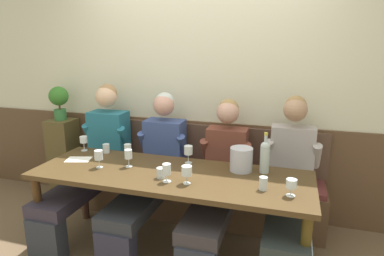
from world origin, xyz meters
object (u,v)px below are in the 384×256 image
Objects in this scene: water_tumbler_right at (106,148)px; potted_plant at (59,99)px; wine_glass_center_front at (99,156)px; wine_glass_left_end at (167,170)px; wall_bench at (194,191)px; wine_glass_center_rear at (128,155)px; ice_bucket at (241,159)px; wine_glass_mid_right at (188,151)px; person_left_seat at (290,183)px; person_center_right_seat at (94,156)px; wine_glass_right_end at (291,184)px; person_right_seat at (219,177)px; wine_glass_mid_left at (187,172)px; water_tumbler_center at (161,173)px; wine_glass_by_bottle at (128,148)px; water_tumbler_left at (263,183)px; person_center_left_seat at (153,167)px; wine_bottle_green_tall at (265,156)px; dining_table at (170,182)px; wine_glass_near_bucket at (84,140)px.

potted_plant reaches higher than water_tumbler_right.
wine_glass_center_front is 1.06× the size of wine_glass_left_end.
wine_glass_center_rear is (-0.38, -0.66, 0.56)m from wall_bench.
ice_bucket reaches higher than wine_glass_mid_right.
person_center_right_seat is at bearing 178.75° from person_left_seat.
wine_glass_right_end is 0.79× the size of wine_glass_mid_right.
person_right_seat is at bearing 179.90° from person_left_seat.
wine_glass_mid_left is at bearing -76.98° from wall_bench.
person_center_right_seat reaches higher than water_tumbler_center.
person_center_right_seat reaches higher than wine_glass_center_front.
wine_glass_by_bottle reaches higher than water_tumbler_center.
wine_glass_right_end is 1.26× the size of water_tumbler_left.
person_center_left_seat is at bearing 76.81° from wine_glass_center_rear.
dining_table is at bearing -162.45° from wine_bottle_green_tall.
wine_bottle_green_tall is at bearing 24.91° from water_tumbler_center.
person_center_left_seat is 8.56× the size of wine_glass_center_rear.
person_left_seat is 15.42× the size of water_tumbler_right.
person_center_right_seat reaches higher than wine_glass_right_end.
wine_glass_center_rear is 0.40× the size of potted_plant.
ice_bucket is (1.48, -0.15, 0.17)m from person_center_right_seat.
water_tumbler_right is (-1.69, 0.45, -0.04)m from wine_glass_right_end.
person_center_left_seat is (0.64, -0.02, -0.04)m from person_center_right_seat.
wine_glass_mid_left is at bearing -179.14° from wine_glass_right_end.
wine_glass_center_rear is at bearing -168.37° from ice_bucket.
wine_glass_mid_right reaches higher than wine_glass_near_bucket.
wine_glass_near_bucket is (-1.93, -0.04, 0.21)m from person_left_seat.
wine_glass_mid_left is at bearing 4.16° from wine_glass_left_end.
wine_glass_mid_left is at bearing -146.37° from person_left_seat.
person_center_right_seat is (-0.94, 0.37, 0.01)m from dining_table.
person_left_seat is at bearing -8.84° from potted_plant.
wine_glass_mid_left is (0.50, -0.51, 0.20)m from person_center_left_seat.
water_tumbler_right is at bearing 165.13° from wine_glass_right_end.
wine_glass_by_bottle is 0.21m from wine_glass_center_rear.
ice_bucket is at bearing 38.04° from wine_glass_left_end.
person_center_left_seat is 1.06m from wine_bottle_green_tall.
wine_glass_near_bucket is 1.00× the size of wine_glass_left_end.
water_tumbler_center is (-0.75, -0.35, -0.10)m from wine_bottle_green_tall.
dining_table is 14.51× the size of wine_glass_mid_right.
person_center_right_seat is at bearing 151.04° from wine_glass_left_end.
potted_plant is at bearing 155.50° from dining_table.
wine_glass_mid_left is (-0.74, -0.49, 0.20)m from person_left_seat.
wine_glass_center_rear reaches higher than dining_table.
water_tumbler_center is (-0.03, -0.12, 0.12)m from dining_table.
wine_glass_center_front is 1.28m from potted_plant.
person_right_seat reaches higher than wine_glass_center_rear.
wine_bottle_green_tall reaches higher than wine_glass_mid_left.
wine_glass_mid_right is 0.41× the size of potted_plant.
wine_glass_by_bottle is (0.12, 0.27, -0.01)m from wine_glass_center_front.
wine_glass_mid_right is at bearing 73.91° from dining_table.
person_center_right_seat is 1.03× the size of person_left_seat.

